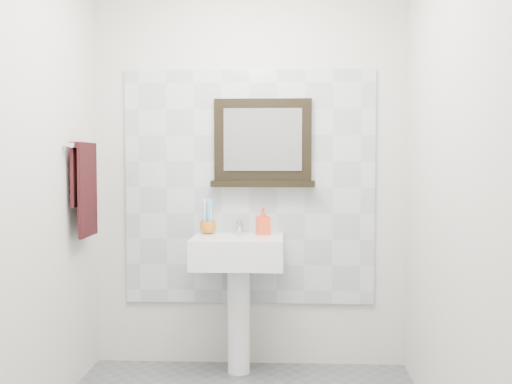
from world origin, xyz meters
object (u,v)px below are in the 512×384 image
(toothbrush_cup, at_px, (208,227))
(hand_towel, at_px, (85,182))
(framed_mirror, at_px, (263,145))
(soap_dispenser, at_px, (263,221))
(pedestal_sink, at_px, (238,266))

(toothbrush_cup, relative_size, hand_towel, 0.19)
(toothbrush_cup, height_order, framed_mirror, framed_mirror)
(soap_dispenser, bearing_deg, pedestal_sink, -166.29)
(soap_dispenser, xyz_separation_m, framed_mirror, (-0.00, 0.08, 0.48))
(soap_dispenser, relative_size, framed_mirror, 0.26)
(toothbrush_cup, bearing_deg, soap_dispenser, -3.83)
(pedestal_sink, relative_size, soap_dispenser, 5.74)
(framed_mirror, bearing_deg, toothbrush_cup, -169.90)
(pedestal_sink, height_order, toothbrush_cup, pedestal_sink)
(toothbrush_cup, bearing_deg, hand_towel, -156.43)
(pedestal_sink, height_order, framed_mirror, framed_mirror)
(pedestal_sink, xyz_separation_m, toothbrush_cup, (-0.20, 0.12, 0.22))
(soap_dispenser, relative_size, hand_towel, 0.30)
(hand_towel, bearing_deg, framed_mirror, 19.28)
(soap_dispenser, distance_m, hand_towel, 1.10)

